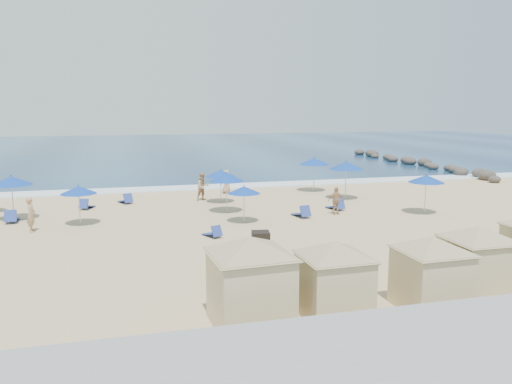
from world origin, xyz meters
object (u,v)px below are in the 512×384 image
(cabana_3, at_px, (478,252))
(umbrella_5, at_px, (244,190))
(umbrella_8, at_px, (346,166))
(beachgoer_0, at_px, (31,214))
(umbrella_7, at_px, (314,161))
(cabana_0, at_px, (250,270))
(umbrella_2, at_px, (11,181))
(umbrella_4, at_px, (226,177))
(beachgoer_1, at_px, (203,186))
(umbrella_9, at_px, (426,179))
(rock_jetty, at_px, (415,162))
(trash_bin, at_px, (261,240))
(cabana_1, at_px, (334,270))
(beachgoer_2, at_px, (336,201))
(cabana_2, at_px, (432,264))
(umbrella_6, at_px, (221,173))
(umbrella_3, at_px, (78,190))
(beachgoer_3, at_px, (226,182))

(cabana_3, height_order, umbrella_5, cabana_3)
(umbrella_8, distance_m, beachgoer_0, 19.68)
(umbrella_7, bearing_deg, umbrella_8, -75.94)
(cabana_0, height_order, beachgoer_0, cabana_0)
(umbrella_2, relative_size, umbrella_4, 1.05)
(umbrella_8, relative_size, beachgoer_1, 1.42)
(umbrella_9, bearing_deg, rock_jetty, 59.05)
(trash_bin, xyz_separation_m, umbrella_8, (8.77, 10.21, 1.93))
(umbrella_4, relative_size, beachgoer_0, 1.37)
(umbrella_8, bearing_deg, rock_jetty, 46.54)
(cabana_1, bearing_deg, umbrella_4, 90.36)
(cabana_0, distance_m, beachgoer_0, 15.63)
(umbrella_9, height_order, beachgoer_2, umbrella_9)
(trash_bin, xyz_separation_m, cabana_2, (3.29, -7.85, 1.08))
(cabana_2, height_order, umbrella_2, umbrella_2)
(umbrella_4, relative_size, umbrella_7, 0.93)
(cabana_2, xyz_separation_m, umbrella_5, (-2.85, 12.94, 0.35))
(umbrella_6, distance_m, umbrella_9, 12.74)
(rock_jetty, relative_size, umbrella_3, 12.24)
(umbrella_5, bearing_deg, umbrella_3, 168.90)
(beachgoer_3, bearing_deg, umbrella_3, -87.72)
(rock_jetty, relative_size, beachgoer_0, 14.97)
(umbrella_3, bearing_deg, umbrella_7, 23.71)
(rock_jetty, bearing_deg, beachgoer_0, -148.87)
(umbrella_9, bearing_deg, umbrella_7, 110.56)
(cabana_0, distance_m, umbrella_8, 20.99)
(cabana_3, bearing_deg, umbrella_6, 105.70)
(cabana_2, relative_size, umbrella_3, 1.86)
(umbrella_4, bearing_deg, umbrella_5, -82.57)
(cabana_2, height_order, beachgoer_0, cabana_2)
(rock_jetty, relative_size, beachgoer_3, 15.42)
(umbrella_2, distance_m, umbrella_6, 12.29)
(beachgoer_0, bearing_deg, beachgoer_2, -94.54)
(umbrella_5, xyz_separation_m, umbrella_7, (7.42, 8.71, 0.46))
(trash_bin, relative_size, umbrella_3, 0.35)
(beachgoer_0, bearing_deg, rock_jetty, -63.45)
(trash_bin, distance_m, umbrella_9, 12.34)
(umbrella_4, bearing_deg, cabana_3, -70.50)
(umbrella_7, bearing_deg, umbrella_2, -166.00)
(umbrella_9, bearing_deg, beachgoer_3, 134.99)
(cabana_0, distance_m, umbrella_2, 18.99)
(trash_bin, height_order, cabana_2, cabana_2)
(cabana_3, xyz_separation_m, umbrella_6, (-5.15, 18.31, 0.46))
(beachgoer_2, bearing_deg, trash_bin, -134.92)
(umbrella_3, bearing_deg, cabana_3, -45.85)
(umbrella_2, distance_m, umbrella_4, 11.90)
(umbrella_2, height_order, umbrella_7, umbrella_7)
(umbrella_4, bearing_deg, umbrella_2, 175.58)
(cabana_2, distance_m, beachgoer_2, 14.00)
(umbrella_4, height_order, beachgoer_2, umbrella_4)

